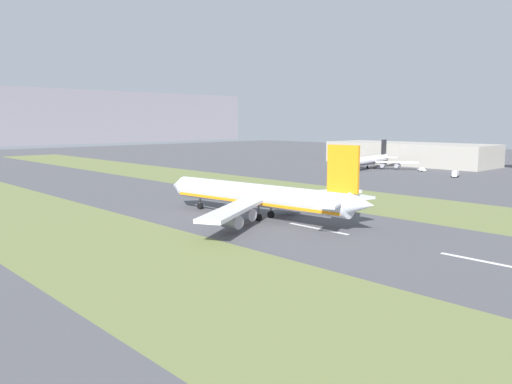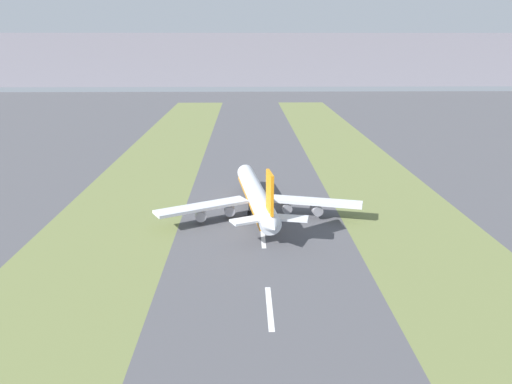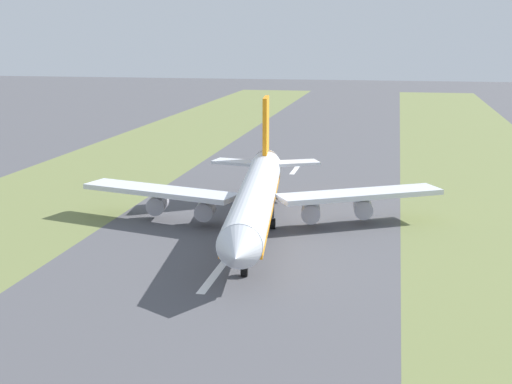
{
  "view_description": "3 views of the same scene",
  "coord_description": "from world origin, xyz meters",
  "px_view_note": "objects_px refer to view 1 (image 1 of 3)",
  "views": [
    {
      "loc": [
        -91.68,
        -95.16,
        25.44
      ],
      "look_at": [
        -1.53,
        -0.44,
        7.0
      ],
      "focal_mm": 35.0,
      "sensor_mm": 36.0,
      "label": 1
    },
    {
      "loc": [
        -4.83,
        -152.58,
        53.21
      ],
      "look_at": [
        -1.53,
        -0.44,
        7.0
      ],
      "focal_mm": 35.0,
      "sensor_mm": 36.0,
      "label": 2
    },
    {
      "loc": [
        -23.43,
        110.83,
        32.31
      ],
      "look_at": [
        -1.53,
        -0.44,
        7.0
      ],
      "focal_mm": 50.0,
      "sensor_mm": 36.0,
      "label": 3
    }
  ],
  "objects_px": {
    "airplane_main_jet": "(262,196)",
    "apron_car": "(422,170)",
    "terminal_building": "(409,153)",
    "airplane_parked_apron": "(370,160)",
    "service_truck": "(455,174)"
  },
  "relations": [
    {
      "from": "airplane_main_jet",
      "to": "apron_car",
      "type": "xyz_separation_m",
      "value": [
        148.68,
        33.9,
        -5.02
      ]
    },
    {
      "from": "airplane_main_jet",
      "to": "terminal_building",
      "type": "bearing_deg",
      "value": 18.57
    },
    {
      "from": "terminal_building",
      "to": "airplane_parked_apron",
      "type": "distance_m",
      "value": 43.65
    },
    {
      "from": "airplane_main_jet",
      "to": "terminal_building",
      "type": "height_order",
      "value": "airplane_main_jet"
    },
    {
      "from": "terminal_building",
      "to": "service_truck",
      "type": "bearing_deg",
      "value": -133.89
    },
    {
      "from": "airplane_parked_apron",
      "to": "apron_car",
      "type": "xyz_separation_m",
      "value": [
        7.2,
        -26.57,
        -3.57
      ]
    },
    {
      "from": "apron_car",
      "to": "airplane_parked_apron",
      "type": "bearing_deg",
      "value": 105.16
    },
    {
      "from": "airplane_main_jet",
      "to": "airplane_parked_apron",
      "type": "xyz_separation_m",
      "value": [
        141.48,
        60.47,
        -1.45
      ]
    },
    {
      "from": "airplane_parked_apron",
      "to": "service_truck",
      "type": "bearing_deg",
      "value": -97.77
    },
    {
      "from": "terminal_building",
      "to": "service_truck",
      "type": "xyz_separation_m",
      "value": [
        -50.5,
        -52.5,
        -4.75
      ]
    },
    {
      "from": "airplane_main_jet",
      "to": "service_truck",
      "type": "xyz_separation_m",
      "value": [
        134.55,
        9.66,
        -4.36
      ]
    },
    {
      "from": "airplane_main_jet",
      "to": "service_truck",
      "type": "bearing_deg",
      "value": 4.11
    },
    {
      "from": "service_truck",
      "to": "apron_car",
      "type": "height_order",
      "value": "service_truck"
    },
    {
      "from": "airplane_main_jet",
      "to": "apron_car",
      "type": "relative_size",
      "value": 14.14
    },
    {
      "from": "terminal_building",
      "to": "airplane_parked_apron",
      "type": "height_order",
      "value": "airplane_parked_apron"
    }
  ]
}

